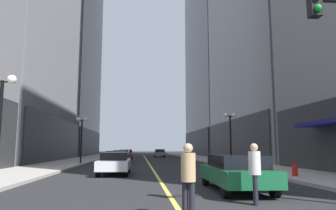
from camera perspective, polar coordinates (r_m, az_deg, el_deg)
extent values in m
plane|color=#262628|center=(38.46, -3.81, -10.13)|extent=(200.00, 200.00, 0.00)
cube|color=#ADA8A0|center=(39.11, -16.16, -9.70)|extent=(4.50, 78.00, 0.15)
cube|color=#ADA8A0|center=(39.55, 8.41, -9.89)|extent=(4.50, 78.00, 0.15)
cube|color=#E5D64C|center=(38.46, -3.81, -10.13)|extent=(0.16, 70.00, 0.01)
cube|color=#2C2C2E|center=(39.11, -19.56, -6.00)|extent=(0.50, 22.80, 5.00)
cube|color=black|center=(64.13, -13.98, -6.74)|extent=(0.50, 24.70, 5.00)
cube|color=#2C2C2E|center=(39.67, 11.84, -6.30)|extent=(0.50, 22.80, 5.00)
cube|color=black|center=(64.48, 5.13, -6.94)|extent=(0.50, 24.70, 5.00)
cube|color=navy|center=(19.42, 28.34, -2.69)|extent=(1.60, 6.25, 0.24)
cube|color=#196038|center=(12.22, 12.15, -12.29)|extent=(1.94, 4.77, 0.55)
cube|color=black|center=(11.96, 12.40, -10.10)|extent=(1.67, 2.68, 0.50)
cylinder|color=black|center=(13.66, 6.85, -13.07)|extent=(0.23, 0.64, 0.64)
cylinder|color=black|center=(14.05, 13.46, -12.76)|extent=(0.23, 0.64, 0.64)
cylinder|color=black|center=(10.44, 10.45, -14.65)|extent=(0.23, 0.64, 0.64)
cylinder|color=black|center=(10.95, 18.87, -14.04)|extent=(0.23, 0.64, 0.64)
cube|color=silver|center=(19.23, -9.69, -10.64)|extent=(1.80, 4.52, 0.55)
cube|color=black|center=(19.44, -9.59, -9.21)|extent=(1.57, 2.54, 0.50)
cylinder|color=black|center=(17.63, -7.67, -11.85)|extent=(0.23, 0.64, 0.64)
cylinder|color=black|center=(17.77, -12.63, -11.70)|extent=(0.23, 0.64, 0.64)
cylinder|color=black|center=(20.77, -7.21, -11.23)|extent=(0.23, 0.64, 0.64)
cylinder|color=black|center=(20.89, -11.42, -11.12)|extent=(0.23, 0.64, 0.64)
cube|color=yellow|center=(27.18, -9.56, -9.77)|extent=(1.82, 4.20, 0.55)
cube|color=black|center=(27.38, -9.52, -8.76)|extent=(1.58, 2.37, 0.50)
cylinder|color=black|center=(25.71, -8.05, -10.54)|extent=(0.23, 0.64, 0.64)
cylinder|color=black|center=(25.79, -11.44, -10.45)|extent=(0.23, 0.64, 0.64)
cylinder|color=black|center=(28.62, -7.89, -10.25)|extent=(0.23, 0.64, 0.64)
cylinder|color=black|center=(28.70, -10.94, -10.18)|extent=(0.23, 0.64, 0.64)
cube|color=#141E4C|center=(35.20, -8.49, -9.31)|extent=(1.88, 4.80, 0.55)
cube|color=black|center=(35.43, -8.44, -8.54)|extent=(1.62, 2.70, 0.50)
cylinder|color=black|center=(33.50, -7.39, -9.89)|extent=(0.23, 0.64, 0.64)
cylinder|color=black|center=(33.62, -10.04, -9.83)|extent=(0.23, 0.64, 0.64)
cylinder|color=black|center=(36.83, -7.09, -9.70)|extent=(0.23, 0.64, 0.64)
cylinder|color=black|center=(36.94, -9.50, -9.64)|extent=(0.23, 0.64, 0.64)
cube|color=#B21919|center=(45.89, -7.67, -8.95)|extent=(2.02, 4.55, 0.55)
cube|color=black|center=(46.11, -7.65, -8.36)|extent=(1.75, 2.56, 0.50)
cylinder|color=black|center=(44.31, -6.60, -9.37)|extent=(0.23, 0.64, 0.64)
cylinder|color=black|center=(44.35, -8.84, -9.33)|extent=(0.23, 0.64, 0.64)
cylinder|color=black|center=(47.46, -6.58, -9.26)|extent=(0.23, 0.64, 0.64)
cylinder|color=black|center=(47.50, -8.67, -9.22)|extent=(0.23, 0.64, 0.64)
cube|color=slate|center=(53.85, -1.56, -8.83)|extent=(1.83, 4.40, 0.55)
cube|color=black|center=(53.62, -1.55, -8.33)|extent=(1.60, 2.47, 0.50)
cylinder|color=black|center=(55.35, -2.48, -9.08)|extent=(0.22, 0.64, 0.64)
cylinder|color=black|center=(55.44, -0.84, -9.09)|extent=(0.22, 0.64, 0.64)
cylinder|color=black|center=(52.28, -2.33, -9.16)|extent=(0.22, 0.64, 0.64)
cylinder|color=black|center=(52.38, -0.60, -9.17)|extent=(0.22, 0.64, 0.64)
cylinder|color=black|center=(9.52, 15.67, -14.60)|extent=(0.14, 0.14, 0.83)
cylinder|color=black|center=(9.36, 15.65, -14.72)|extent=(0.14, 0.14, 0.83)
cylinder|color=silver|center=(9.37, 15.49, -10.14)|extent=(0.44, 0.44, 0.66)
sphere|color=tan|center=(9.36, 15.40, -7.44)|extent=(0.23, 0.23, 0.23)
cylinder|color=black|center=(7.45, 3.16, -16.90)|extent=(0.14, 0.14, 0.82)
cylinder|color=black|center=(7.40, 4.38, -16.95)|extent=(0.14, 0.14, 0.82)
cylinder|color=tan|center=(7.34, 3.72, -11.25)|extent=(0.46, 0.46, 0.65)
sphere|color=tan|center=(7.33, 3.69, -7.85)|extent=(0.22, 0.22, 0.22)
cube|color=black|center=(8.86, 25.09, 17.02)|extent=(0.28, 0.24, 0.90)
sphere|color=green|center=(8.64, 25.69, 15.68)|extent=(0.17, 0.17, 0.17)
cylinder|color=black|center=(13.88, -27.96, 3.76)|extent=(0.80, 0.06, 0.06)
sphere|color=white|center=(13.76, -26.58, 4.19)|extent=(0.36, 0.36, 0.36)
cylinder|color=black|center=(30.47, -15.53, -6.54)|extent=(0.14, 0.14, 4.20)
cylinder|color=black|center=(30.57, -15.39, -2.70)|extent=(0.80, 0.06, 0.06)
sphere|color=white|center=(30.64, -16.03, -2.50)|extent=(0.36, 0.36, 0.36)
sphere|color=white|center=(30.52, -14.74, -2.52)|extent=(0.36, 0.36, 0.36)
cylinder|color=black|center=(26.07, 11.36, -6.51)|extent=(0.14, 0.14, 4.20)
cylinder|color=black|center=(26.20, 11.24, -2.02)|extent=(0.80, 0.06, 0.06)
sphere|color=white|center=(26.11, 10.50, -1.80)|extent=(0.36, 0.36, 0.36)
sphere|color=white|center=(26.31, 11.96, -1.81)|extent=(0.36, 0.36, 0.36)
cylinder|color=red|center=(17.51, 22.13, -11.12)|extent=(0.28, 0.28, 0.80)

